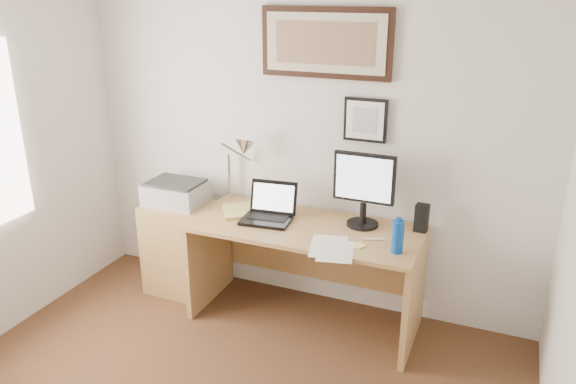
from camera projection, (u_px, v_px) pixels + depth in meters
The scene contains 17 objects.
wall_back at pixel (305, 141), 4.08m from camera, with size 3.50×0.02×2.50m, color silver.
side_cabinet at pixel (181, 247), 4.44m from camera, with size 0.50×0.40×0.73m, color #A27944.
water_bottle at pixel (398, 237), 3.46m from camera, with size 0.07×0.07×0.21m, color #0B429A.
bottle_cap at pixel (399, 219), 3.42m from camera, with size 0.04×0.04×0.02m, color #0B429A.
speaker at pixel (422, 218), 3.76m from camera, with size 0.09×0.07×0.19m, color black.
paper_sheet_a at pixel (335, 251), 3.50m from camera, with size 0.22×0.32×0.00m, color white.
paper_sheet_b at pixel (329, 246), 3.56m from camera, with size 0.23×0.33×0.00m, color white.
sticky_pad at pixel (358, 246), 3.57m from camera, with size 0.07×0.07×0.01m, color #EFF072.
marker_pen at pixel (373, 239), 3.66m from camera, with size 0.02×0.02×0.14m, color white.
book at pixel (224, 212), 4.09m from camera, with size 0.21×0.29×0.02m, color #C9C25F.
desk at pixel (309, 252), 4.03m from camera, with size 1.60×0.70×0.75m.
laptop at pixel (269, 212), 3.96m from camera, with size 0.36×0.33×0.26m.
lcd_monitor at pixel (364, 186), 3.78m from camera, with size 0.42×0.22×0.52m.
printer at pixel (176, 192), 4.31m from camera, with size 0.44×0.34×0.18m.
desk_lamp at pixel (243, 150), 4.08m from camera, with size 0.29×0.27×0.53m.
picture_large at pixel (325, 43), 3.75m from camera, with size 0.92×0.04×0.47m.
picture_small at pixel (365, 120), 3.82m from camera, with size 0.30×0.03×0.30m.
Camera 1 is at (1.41, -1.70, 2.31)m, focal length 35.00 mm.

